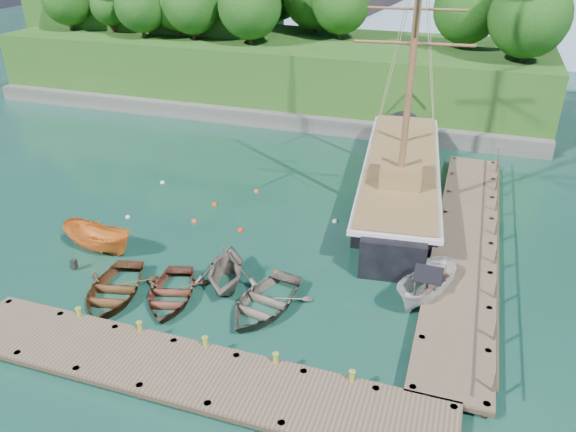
% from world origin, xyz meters
% --- Properties ---
extents(ground, '(160.00, 160.00, 0.00)m').
position_xyz_m(ground, '(0.00, 0.00, 0.00)').
color(ground, '#113A29').
rests_on(ground, ground).
extents(dock_near, '(20.00, 3.20, 1.10)m').
position_xyz_m(dock_near, '(2.00, -6.50, 0.43)').
color(dock_near, brown).
rests_on(dock_near, ground).
extents(dock_east, '(3.20, 24.00, 1.10)m').
position_xyz_m(dock_east, '(11.50, 7.00, 0.43)').
color(dock_east, brown).
rests_on(dock_east, ground).
extents(bollard_0, '(0.26, 0.26, 0.45)m').
position_xyz_m(bollard_0, '(-4.00, -5.10, 0.00)').
color(bollard_0, olive).
rests_on(bollard_0, ground).
extents(bollard_1, '(0.26, 0.26, 0.45)m').
position_xyz_m(bollard_1, '(-1.00, -5.10, 0.00)').
color(bollard_1, olive).
rests_on(bollard_1, ground).
extents(bollard_2, '(0.26, 0.26, 0.45)m').
position_xyz_m(bollard_2, '(2.00, -5.10, 0.00)').
color(bollard_2, olive).
rests_on(bollard_2, ground).
extents(bollard_3, '(0.26, 0.26, 0.45)m').
position_xyz_m(bollard_3, '(5.00, -5.10, 0.00)').
color(bollard_3, olive).
rests_on(bollard_3, ground).
extents(bollard_4, '(0.26, 0.26, 0.45)m').
position_xyz_m(bollard_4, '(8.00, -5.10, 0.00)').
color(bollard_4, olive).
rests_on(bollard_4, ground).
extents(rowboat_0, '(4.42, 5.47, 1.00)m').
position_xyz_m(rowboat_0, '(-3.96, -2.74, 0.00)').
color(rowboat_0, '#512F18').
rests_on(rowboat_0, ground).
extents(rowboat_1, '(4.50, 4.89, 2.16)m').
position_xyz_m(rowboat_1, '(0.70, -0.16, 0.00)').
color(rowboat_1, '#6F655B').
rests_on(rowboat_1, ground).
extents(rowboat_2, '(4.19, 5.06, 0.91)m').
position_xyz_m(rowboat_2, '(-1.30, -2.08, 0.00)').
color(rowboat_2, '#592D1F').
rests_on(rowboat_2, ground).
extents(rowboat_3, '(4.33, 5.43, 1.01)m').
position_xyz_m(rowboat_3, '(3.10, -1.34, 0.00)').
color(rowboat_3, '#5C544A').
rests_on(rowboat_3, ground).
extents(motorboat_orange, '(4.61, 2.31, 1.70)m').
position_xyz_m(motorboat_orange, '(-7.05, 0.63, 0.00)').
color(motorboat_orange, orange).
rests_on(motorboat_orange, ground).
extents(cabin_boat_white, '(3.24, 4.65, 1.68)m').
position_xyz_m(cabin_boat_white, '(10.00, 1.69, 0.00)').
color(cabin_boat_white, silver).
rests_on(cabin_boat_white, ground).
extents(schooner, '(6.60, 25.92, 18.71)m').
position_xyz_m(schooner, '(7.15, 12.36, 1.04)').
color(schooner, black).
rests_on(schooner, ground).
extents(mooring_buoy_0, '(0.28, 0.28, 0.28)m').
position_xyz_m(mooring_buoy_0, '(-7.75, 4.36, 0.00)').
color(mooring_buoy_0, silver).
rests_on(mooring_buoy_0, ground).
extents(mooring_buoy_1, '(0.33, 0.33, 0.33)m').
position_xyz_m(mooring_buoy_1, '(-3.74, 5.14, 0.00)').
color(mooring_buoy_1, '#F3481F').
rests_on(mooring_buoy_1, ground).
extents(mooring_buoy_2, '(0.32, 0.32, 0.32)m').
position_xyz_m(mooring_buoy_2, '(-0.76, 5.04, 0.00)').
color(mooring_buoy_2, '#F32B02').
rests_on(mooring_buoy_2, ground).
extents(mooring_buoy_3, '(0.32, 0.32, 0.32)m').
position_xyz_m(mooring_buoy_3, '(4.12, 7.77, 0.00)').
color(mooring_buoy_3, white).
rests_on(mooring_buoy_3, ground).
extents(mooring_buoy_4, '(0.36, 0.36, 0.36)m').
position_xyz_m(mooring_buoy_4, '(-3.52, 7.51, 0.00)').
color(mooring_buoy_4, '#D34208').
rests_on(mooring_buoy_4, ground).
extents(mooring_buoy_5, '(0.32, 0.32, 0.32)m').
position_xyz_m(mooring_buoy_5, '(-1.74, 10.11, 0.00)').
color(mooring_buoy_5, '#F35313').
rests_on(mooring_buoy_5, ground).
extents(mooring_buoy_6, '(0.31, 0.31, 0.31)m').
position_xyz_m(mooring_buoy_6, '(-8.28, 9.40, 0.00)').
color(mooring_buoy_6, white).
rests_on(mooring_buoy_6, ground).
extents(mooring_buoy_7, '(0.30, 0.30, 0.30)m').
position_xyz_m(mooring_buoy_7, '(2.66, 1.58, 0.00)').
color(mooring_buoy_7, '#F73106').
rests_on(mooring_buoy_7, ground).
extents(headland, '(51.00, 19.31, 12.90)m').
position_xyz_m(headland, '(-12.88, 31.36, 5.54)').
color(headland, '#474744').
rests_on(headland, ground).
extents(distant_ridge, '(117.00, 40.00, 10.00)m').
position_xyz_m(distant_ridge, '(4.30, 70.00, 4.35)').
color(distant_ridge, '#728CA5').
rests_on(distant_ridge, ground).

